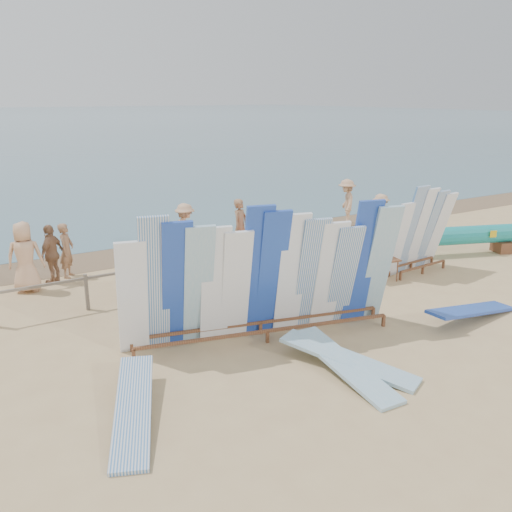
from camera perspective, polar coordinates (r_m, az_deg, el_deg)
ground at (r=12.66m, az=4.23°, el=-6.55°), size 160.00×160.00×0.00m
wet_sand_strip at (r=18.68m, az=-8.53°, el=0.98°), size 40.00×2.60×0.01m
fence at (r=14.84m, az=-2.37°, el=-0.41°), size 12.08×0.08×0.90m
main_surfboard_rack at (r=11.17m, az=0.90°, el=-2.50°), size 5.92×2.05×2.95m
side_surfboard_rack at (r=16.18m, az=16.87°, el=2.34°), size 2.30×0.87×2.62m
outrigger_canoe at (r=18.47m, az=20.08°, el=1.90°), size 6.45×2.71×0.94m
vendor_table at (r=15.40m, az=13.28°, el=-1.36°), size 0.83×0.64×1.02m
flat_board_a at (r=10.61m, az=9.61°, el=-11.57°), size 1.70×2.66×0.38m
flat_board_d at (r=13.53m, az=21.66°, el=-6.18°), size 2.71×0.71×0.44m
flat_board_e at (r=9.22m, az=-12.70°, el=-16.46°), size 1.52×2.70×0.44m
flat_board_b at (r=10.42m, az=9.22°, el=-12.11°), size 0.64×2.71×0.38m
beach_chair_left at (r=16.51m, az=0.20°, el=0.03°), size 0.72×0.73×0.90m
beach_chair_right at (r=15.79m, az=-2.84°, el=-0.90°), size 0.67×0.68×0.78m
stroller at (r=16.95m, az=2.03°, el=1.16°), size 0.76×0.95×1.15m
beachgoer_3 at (r=17.27m, az=-7.45°, el=2.70°), size 0.54×1.14×1.72m
beachgoer_10 at (r=20.27m, az=17.34°, el=3.94°), size 0.97×0.52×1.58m
beachgoer_7 at (r=17.54m, az=-1.66°, el=3.15°), size 0.74×0.64×1.79m
beachgoer_1 at (r=16.11m, az=-19.31°, el=0.56°), size 0.57×0.64×1.56m
beachgoer_9 at (r=21.59m, az=9.50°, el=5.56°), size 1.07×1.27×1.84m
beachgoer_extra_1 at (r=15.74m, az=-20.70°, el=0.21°), size 0.97×0.98×1.64m
beachgoer_0 at (r=15.26m, az=-23.14°, el=-0.09°), size 1.01×0.72×1.87m
beachgoer_extra_0 at (r=19.78m, az=12.93°, el=4.05°), size 0.49×1.08×1.63m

